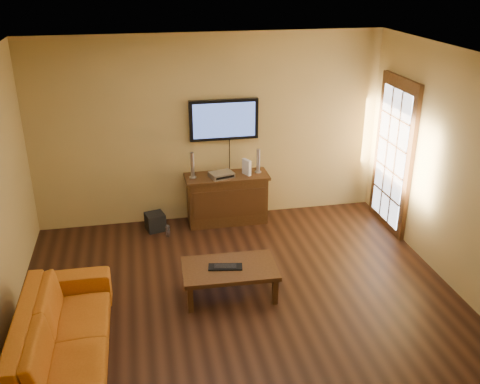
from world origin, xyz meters
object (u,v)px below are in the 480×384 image
object	(u,v)px
sofa	(62,328)
keyboard	(225,267)
television	(224,120)
bottle	(168,231)
coffee_table	(230,270)
speaker_right	(258,162)
media_console	(227,198)
av_receiver	(222,175)
subwoofer	(155,222)
speaker_left	(192,166)
game_console	(247,167)

from	to	relation	value
sofa	keyboard	size ratio (longest dim) A/B	5.16
television	bottle	xyz separation A→B (m)	(-0.90, -0.49, -1.42)
coffee_table	speaker_right	size ratio (longest dim) A/B	3.07
media_console	av_receiver	distance (m)	0.41
subwoofer	av_receiver	bearing A→B (deg)	-13.16
media_console	bottle	distance (m)	0.99
bottle	media_console	bearing A→B (deg)	18.68
keyboard	bottle	bearing A→B (deg)	109.07
speaker_right	keyboard	xyz separation A→B (m)	(-0.82, -1.92, -0.52)
television	speaker_right	world-z (taller)	television
media_console	keyboard	size ratio (longest dim) A/B	2.98
av_receiver	keyboard	bearing A→B (deg)	-114.44
coffee_table	sofa	xyz separation A→B (m)	(-1.75, -0.82, 0.09)
media_console	speaker_left	world-z (taller)	speaker_left
av_receiver	sofa	bearing A→B (deg)	-142.64
bottle	keyboard	world-z (taller)	keyboard
television	bottle	world-z (taller)	television
sofa	av_receiver	bearing A→B (deg)	-36.09
bottle	speaker_left	bearing A→B (deg)	37.46
speaker_left	av_receiver	world-z (taller)	speaker_left
coffee_table	speaker_left	bearing A→B (deg)	95.55
television	av_receiver	distance (m)	0.78
sofa	bottle	bearing A→B (deg)	-25.15
sofa	media_console	bearing A→B (deg)	-36.72
media_console	coffee_table	bearing A→B (deg)	-99.20
media_console	bottle	size ratio (longest dim) A/B	6.61
game_console	bottle	distance (m)	1.44
subwoofer	bottle	size ratio (longest dim) A/B	1.39
subwoofer	bottle	world-z (taller)	subwoofer
speaker_right	av_receiver	distance (m)	0.57
subwoofer	keyboard	size ratio (longest dim) A/B	0.63
television	bottle	size ratio (longest dim) A/B	5.41
coffee_table	av_receiver	size ratio (longest dim) A/B	3.38
television	coffee_table	size ratio (longest dim) A/B	0.90
coffee_table	speaker_left	world-z (taller)	speaker_left
speaker_left	subwoofer	distance (m)	0.97
television	coffee_table	bearing A→B (deg)	-98.37
media_console	television	world-z (taller)	television
subwoofer	bottle	xyz separation A→B (m)	(0.16, -0.24, -0.04)
coffee_table	speaker_right	xyz separation A→B (m)	(0.77, 1.91, 0.57)
coffee_table	speaker_left	xyz separation A→B (m)	(-0.18, 1.89, 0.58)
bottle	sofa	bearing A→B (deg)	-115.64
sofa	subwoofer	xyz separation A→B (m)	(0.99, 2.63, -0.28)
game_console	subwoofer	distance (m)	1.53
speaker_right	subwoofer	distance (m)	1.71
sofa	av_receiver	size ratio (longest dim) A/B	6.44
speaker_left	game_console	xyz separation A→B (m)	(0.78, -0.03, -0.06)
subwoofer	keyboard	bearing A→B (deg)	-82.99
media_console	coffee_table	distance (m)	1.91
television	av_receiver	xyz separation A→B (m)	(-0.08, -0.24, -0.73)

